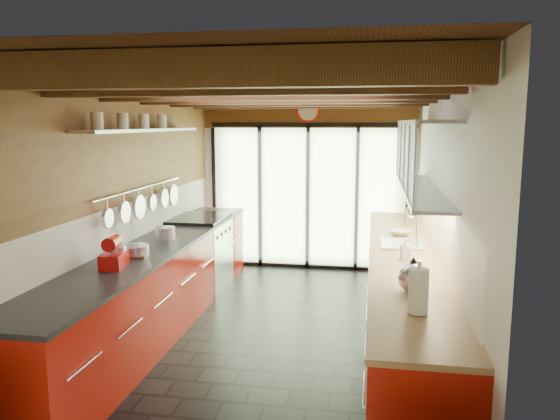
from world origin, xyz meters
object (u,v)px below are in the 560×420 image
Objects in this scene: kettle at (413,275)px; stand_mixer at (114,255)px; bowl at (400,233)px; paper_towel at (418,292)px; soap_bottle at (406,249)px.

stand_mixer is at bearing 174.24° from kettle.
bowl is at bearing 90.00° from kettle.
bowl is (0.00, 2.60, -0.12)m from paper_towel.
soap_bottle is at bearing -90.00° from bowl.
kettle is at bearing -5.76° from stand_mixer.
kettle is (2.54, -0.26, 0.01)m from stand_mixer.
paper_towel is at bearing -90.00° from soap_bottle.
stand_mixer reaches higher than soap_bottle.
soap_bottle is at bearing 15.45° from stand_mixer.
bowl is (0.00, 2.10, -0.09)m from kettle.
stand_mixer is at bearing -144.05° from bowl.
soap_bottle is (2.54, 0.70, -0.01)m from stand_mixer.
soap_bottle is at bearing 90.00° from paper_towel.
paper_towel is at bearing -90.00° from bowl.
stand_mixer is 1.16× the size of kettle.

